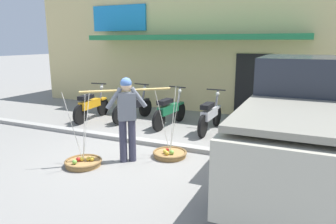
{
  "coord_description": "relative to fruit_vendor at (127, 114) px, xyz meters",
  "views": [
    {
      "loc": [
        3.11,
        -5.48,
        2.36
      ],
      "look_at": [
        0.37,
        0.6,
        0.85
      ],
      "focal_mm": 33.19,
      "sensor_mm": 36.0,
      "label": 1
    }
  ],
  "objects": [
    {
      "name": "fruit_basket_left_side",
      "position": [
        0.67,
        0.56,
        -0.91
      ],
      "size": [
        0.72,
        0.72,
        1.45
      ],
      "color": "#9E7542",
      "rests_on": "ground"
    },
    {
      "name": "sidewalk_curb",
      "position": [
        0.06,
        1.11,
        -0.93
      ],
      "size": [
        20.0,
        0.24,
        0.1
      ],
      "primitive_type": "cube",
      "color": "gray",
      "rests_on": "ground"
    },
    {
      "name": "fruit_basket_right_side",
      "position": [
        -0.67,
        -0.57,
        -0.91
      ],
      "size": [
        0.72,
        0.72,
        1.45
      ],
      "color": "#9E7542",
      "rests_on": "ground"
    },
    {
      "name": "ground_plane",
      "position": [
        0.06,
        0.41,
        -0.98
      ],
      "size": [
        90.0,
        90.0,
        0.0
      ],
      "primitive_type": "plane",
      "color": "gray"
    },
    {
      "name": "parked_truck",
      "position": [
        3.23,
        0.48,
        0.05
      ],
      "size": [
        2.18,
        4.73,
        2.1
      ],
      "color": "beige",
      "rests_on": "ground"
    },
    {
      "name": "motorcycle_end_of_row",
      "position": [
        0.88,
        2.73,
        -0.53
      ],
      "size": [
        0.54,
        1.82,
        1.09
      ],
      "color": "black",
      "rests_on": "ground"
    },
    {
      "name": "storefront_building",
      "position": [
        -0.35,
        7.44,
        1.12
      ],
      "size": [
        13.0,
        6.0,
        4.2
      ],
      "color": "#DBC684",
      "rests_on": "ground"
    },
    {
      "name": "motorcycle_nearest_shop",
      "position": [
        -2.82,
        2.47,
        -0.53
      ],
      "size": [
        0.54,
        1.82,
        1.09
      ],
      "color": "black",
      "rests_on": "ground"
    },
    {
      "name": "motorcycle_third_in_row",
      "position": [
        -0.33,
        2.79,
        -0.53
      ],
      "size": [
        0.54,
        1.82,
        1.09
      ],
      "color": "black",
      "rests_on": "ground"
    },
    {
      "name": "motorcycle_second_in_row",
      "position": [
        -1.62,
        2.91,
        -0.53
      ],
      "size": [
        0.54,
        1.81,
        1.09
      ],
      "color": "black",
      "rests_on": "ground"
    },
    {
      "name": "fruit_vendor",
      "position": [
        0.0,
        0.0,
        0.0
      ],
      "size": [
        1.37,
        1.17,
        1.7
      ],
      "color": "#38384C",
      "rests_on": "ground"
    }
  ]
}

